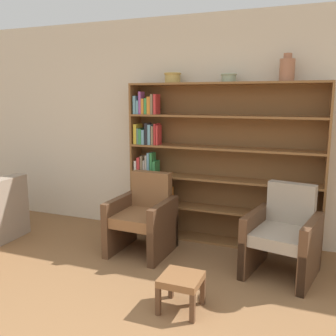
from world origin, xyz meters
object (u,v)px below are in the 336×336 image
at_px(bookshelf, 206,165).
at_px(armchair_leather, 143,218).
at_px(armchair_cushioned, 283,236).
at_px(bowl_brass, 173,77).
at_px(vase_tall, 287,69).
at_px(footstool, 181,282).
at_px(bowl_sage, 229,77).

relative_size(bookshelf, armchair_leather, 2.60).
bearing_deg(armchair_cushioned, bowl_brass, -11.40).
xyz_separation_m(vase_tall, armchair_leather, (-1.45, -0.61, -1.66)).
bearing_deg(vase_tall, bookshelf, 178.65).
xyz_separation_m(bowl_brass, armchair_leather, (-0.13, -0.61, -1.60)).
bearing_deg(footstool, vase_tall, 68.63).
bearing_deg(armchair_cushioned, bookshelf, -20.74).
bearing_deg(armchair_leather, footstool, 131.44).
bearing_deg(bowl_brass, armchair_cushioned, -23.12).
bearing_deg(vase_tall, armchair_cushioned, -80.54).
distance_m(bookshelf, vase_tall, 1.42).
distance_m(vase_tall, armchair_leather, 2.29).
xyz_separation_m(armchair_leather, armchair_cushioned, (1.55, -0.00, 0.00)).
relative_size(bowl_sage, footstool, 0.55).
bearing_deg(armchair_cushioned, bowl_sage, -27.85).
xyz_separation_m(bookshelf, armchair_leather, (-0.56, -0.63, -0.55)).
bearing_deg(footstool, bowl_brass, 113.30).
bearing_deg(footstool, armchair_cushioned, 53.87).
distance_m(bowl_sage, vase_tall, 0.64).
bearing_deg(bowl_brass, bowl_sage, -0.00).
height_order(vase_tall, footstool, vase_tall).
height_order(bowl_sage, footstool, bowl_sage).
xyz_separation_m(bowl_sage, footstool, (0.00, -1.61, -1.75)).
relative_size(bowl_brass, vase_tall, 0.72).
distance_m(bowl_brass, armchair_leather, 1.72).
bearing_deg(bookshelf, bowl_brass, -177.25).
height_order(bowl_brass, armchair_cushioned, bowl_brass).
height_order(bowl_brass, vase_tall, vase_tall).
relative_size(bookshelf, footstool, 6.98).
height_order(armchair_leather, footstool, armchair_leather).
relative_size(bowl_brass, footstool, 0.63).
relative_size(armchair_leather, armchair_cushioned, 1.00).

